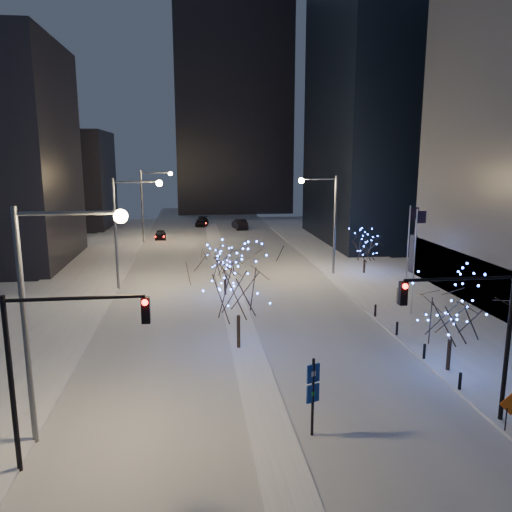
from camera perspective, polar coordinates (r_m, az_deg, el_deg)
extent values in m
plane|color=silver|center=(21.97, 2.35, -21.43)|extent=(160.00, 160.00, 0.00)
cube|color=silver|center=(54.60, -3.82, -1.27)|extent=(20.00, 130.00, 0.02)
cube|color=white|center=(49.73, -3.46, -2.44)|extent=(2.00, 80.00, 0.15)
cube|color=white|center=(43.93, 17.49, -4.81)|extent=(10.00, 90.00, 0.15)
cube|color=white|center=(41.42, -22.27, -6.11)|extent=(8.00, 90.00, 0.15)
cube|color=black|center=(91.19, -22.05, 8.06)|extent=(18.00, 16.00, 16.00)
cube|color=black|center=(110.96, -2.67, 16.02)|extent=(24.00, 14.00, 42.00)
cylinder|color=#595E66|center=(22.40, -24.87, -7.66)|extent=(0.24, 0.24, 10.00)
cylinder|color=#595E66|center=(20.88, -20.68, 4.60)|extent=(4.00, 0.16, 0.16)
sphere|color=#F9C27C|center=(20.53, -15.20, 4.41)|extent=(0.56, 0.56, 0.56)
cylinder|color=#595E66|center=(46.23, -15.74, 2.33)|extent=(0.24, 0.24, 10.00)
cylinder|color=#595E66|center=(45.51, -13.55, 8.26)|extent=(4.00, 0.16, 0.16)
sphere|color=#F9C27C|center=(45.35, -11.00, 8.17)|extent=(0.56, 0.56, 0.56)
cylinder|color=#595E66|center=(70.87, -12.88, 5.46)|extent=(0.24, 0.24, 10.00)
cylinder|color=#595E66|center=(70.40, -11.41, 9.32)|extent=(4.00, 0.16, 0.16)
sphere|color=#F9C27C|center=(70.30, -9.76, 9.26)|extent=(0.56, 0.56, 0.56)
cylinder|color=#595E66|center=(50.72, 8.99, 3.38)|extent=(0.24, 0.24, 10.00)
cylinder|color=#595E66|center=(49.83, 7.20, 8.72)|extent=(3.50, 0.16, 0.16)
sphere|color=#F9C27C|center=(49.43, 5.21, 8.57)|extent=(0.56, 0.56, 0.56)
cylinder|color=black|center=(21.16, -26.15, -13.23)|extent=(0.20, 0.20, 7.00)
cylinder|color=black|center=(19.38, -19.97, -4.58)|extent=(5.00, 0.14, 0.14)
cube|color=black|center=(19.14, -12.50, -6.07)|extent=(0.32, 0.28, 1.00)
sphere|color=#FF0C05|center=(18.87, -12.60, -5.21)|extent=(0.22, 0.22, 0.22)
cylinder|color=black|center=(25.03, 26.79, -9.51)|extent=(0.20, 0.20, 7.00)
cylinder|color=black|center=(22.80, 22.30, -2.42)|extent=(5.00, 0.14, 0.14)
cube|color=black|center=(21.82, 16.46, -4.11)|extent=(0.32, 0.28, 1.00)
sphere|color=#FF0C05|center=(21.57, 16.70, -3.34)|extent=(0.22, 0.22, 0.22)
cylinder|color=silver|center=(38.62, 17.61, -0.77)|extent=(0.10, 0.10, 8.00)
cube|color=black|center=(38.24, 18.39, 4.24)|extent=(0.70, 0.03, 0.90)
cylinder|color=silver|center=(41.09, 16.92, -0.02)|extent=(0.10, 0.10, 8.00)
cube|color=black|center=(40.74, 17.65, 4.68)|extent=(0.70, 0.03, 0.90)
cylinder|color=black|center=(28.28, 22.28, -13.09)|extent=(0.16, 0.16, 0.90)
cylinder|color=black|center=(31.51, 18.68, -10.28)|extent=(0.16, 0.16, 0.90)
cylinder|color=black|center=(34.91, 15.81, -7.98)|extent=(0.16, 0.16, 0.90)
cylinder|color=black|center=(38.42, 13.48, -6.08)|extent=(0.16, 0.16, 0.90)
imported|color=black|center=(74.03, -10.86, 2.40)|extent=(1.74, 3.99, 1.34)
imported|color=black|center=(83.19, -1.87, 3.67)|extent=(2.42, 5.21, 1.65)
imported|color=black|center=(87.43, -6.19, 3.92)|extent=(2.60, 5.19, 1.45)
cylinder|color=black|center=(31.38, -2.01, -8.61)|extent=(0.22, 0.22, 2.08)
cylinder|color=black|center=(43.11, -3.53, -3.39)|extent=(0.22, 0.22, 1.61)
cylinder|color=black|center=(30.26, 21.17, -10.47)|extent=(0.22, 0.22, 1.78)
cylinder|color=black|center=(52.25, 12.27, -1.16)|extent=(0.22, 0.22, 1.35)
cylinder|color=black|center=(22.25, 6.51, -15.78)|extent=(0.12, 0.12, 3.54)
cube|color=navy|center=(21.77, 6.57, -13.18)|extent=(0.61, 0.32, 0.81)
cube|color=navy|center=(22.16, 6.52, -15.32)|extent=(0.61, 0.32, 0.81)
cylinder|color=black|center=(25.21, 26.66, -16.35)|extent=(0.06, 0.06, 1.05)
cube|color=#E4580C|center=(25.01, 27.19, -14.80)|extent=(1.08, 0.13, 1.08)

